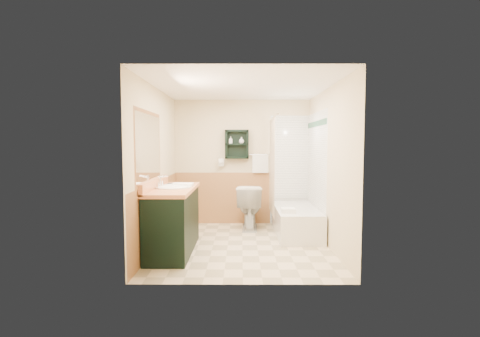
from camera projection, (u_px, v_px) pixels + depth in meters
The scene contains 25 objects.
floor at pixel (242, 245), 5.34m from camera, with size 3.00×3.00×0.00m, color beige.
back_wall at pixel (242, 162), 6.77m from camera, with size 2.60×0.04×2.40m, color beige.
left_wall at pixel (155, 167), 5.26m from camera, with size 0.04×3.00×2.40m, color beige.
right_wall at pixel (330, 167), 5.25m from camera, with size 0.04×3.00×2.40m, color beige.
ceiling at pixel (242, 86), 5.17m from camera, with size 2.60×3.00×0.04m, color white.
wainscot_left at pixel (158, 213), 5.30m from camera, with size 2.98×2.98×1.00m, color #B97E4B, non-canonical shape.
wainscot_back at pixel (242, 198), 6.78m from camera, with size 2.58×2.58×1.00m, color #B97E4B, non-canonical shape.
mirror_frame at pixel (149, 148), 4.69m from camera, with size 1.30×1.30×1.00m, color brown, non-canonical shape.
mirror_glass at pixel (149, 148), 4.69m from camera, with size 1.20×1.20×0.90m, color white, non-canonical shape.
tile_right at pixel (316, 173), 6.01m from camera, with size 1.50×1.50×2.10m, color white, non-canonical shape.
tile_back at pixel (295, 170), 6.73m from camera, with size 0.95×0.95×2.10m, color white, non-canonical shape.
tile_accent at pixel (316, 124), 5.95m from camera, with size 1.50×1.50×0.10m, color #154C31, non-canonical shape.
wall_shelf at pixel (237, 144), 6.63m from camera, with size 0.45×0.15×0.55m, color black.
hair_dryer at pixel (221, 162), 6.68m from camera, with size 0.10×0.24×0.18m, color white, non-canonical shape.
towel_bar at pixel (260, 155), 6.69m from camera, with size 0.40×0.06×0.40m, color white, non-canonical shape.
curtain_rod at pixel (273, 118), 5.94m from camera, with size 0.03×0.03×1.60m, color silver.
shower_curtain at pixel (272, 167), 6.18m from camera, with size 1.05×1.05×1.70m, color beige, non-canonical shape.
vanity at pixel (173, 220), 5.00m from camera, with size 0.59×1.47×0.93m, color black.
bathtub at pixel (296, 221), 5.97m from camera, with size 0.70×1.50×0.47m, color silver.
toilet at pixel (249, 207), 6.37m from camera, with size 0.46×0.82×0.80m, color silver.
counter_towel at pixel (182, 185), 5.16m from camera, with size 0.31×0.24×0.04m, color white.
vanity_book at pixel (166, 178), 5.30m from camera, with size 0.16×0.02×0.22m, color black.
tub_towel at pixel (288, 210), 5.51m from camera, with size 0.22×0.19×0.07m, color white.
soap_bottle_a at pixel (231, 142), 6.62m from camera, with size 0.06×0.13×0.06m, color silver.
soap_bottle_b at pixel (241, 141), 6.62m from camera, with size 0.10×0.12×0.10m, color silver.
Camera 1 is at (-0.02, -5.24, 1.55)m, focal length 26.00 mm.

